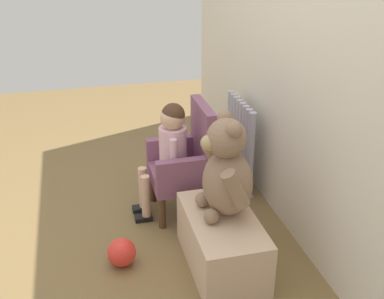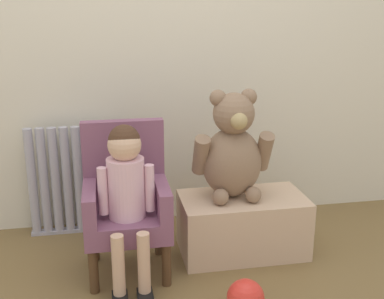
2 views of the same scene
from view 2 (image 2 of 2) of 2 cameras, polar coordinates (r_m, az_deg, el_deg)
back_wall at (r=2.74m, az=-4.30°, el=15.69°), size 3.80×0.05×2.40m
radiator at (r=2.77m, az=-13.93°, el=-3.66°), size 0.50×0.05×0.62m
child_armchair at (r=2.33m, az=-7.82°, el=-6.00°), size 0.39×0.36×0.72m
child_figure at (r=2.17m, az=-7.80°, el=-3.87°), size 0.25×0.35×0.75m
low_bench at (r=2.55m, az=5.99°, el=-8.84°), size 0.64×0.35×0.31m
large_teddy_bear at (r=2.42m, az=4.82°, el=-0.14°), size 0.40×0.28×0.55m
toy_ball at (r=2.11m, az=6.37°, el=-17.08°), size 0.16×0.16×0.16m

